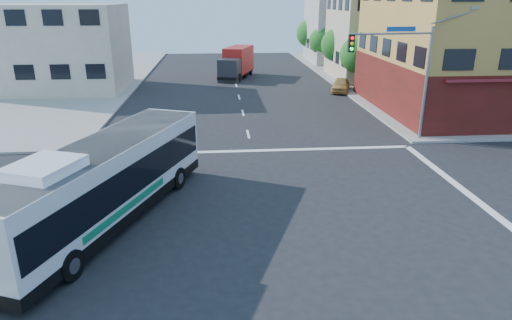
{
  "coord_description": "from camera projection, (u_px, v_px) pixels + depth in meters",
  "views": [
    {
      "loc": [
        -1.95,
        -16.08,
        8.58
      ],
      "look_at": [
        -0.34,
        2.84,
        1.8
      ],
      "focal_mm": 32.0,
      "sensor_mm": 36.0,
      "label": 1
    }
  ],
  "objects": [
    {
      "name": "box_truck",
      "position": [
        236.0,
        63.0,
        51.07
      ],
      "size": [
        4.41,
        7.71,
        3.34
      ],
      "rotation": [
        0.0,
        0.0,
        -0.33
      ],
      "color": "#26262B",
      "rests_on": "ground"
    },
    {
      "name": "street_tree_a",
      "position": [
        360.0,
        52.0,
        44.08
      ],
      "size": [
        3.6,
        3.6,
        5.53
      ],
      "color": "#321D12",
      "rests_on": "ground"
    },
    {
      "name": "building_east_near",
      "position": [
        389.0,
        37.0,
        49.86
      ],
      "size": [
        12.06,
        10.06,
        9.0
      ],
      "color": "tan",
      "rests_on": "ground"
    },
    {
      "name": "ground",
      "position": [
        271.0,
        226.0,
        18.13
      ],
      "size": [
        120.0,
        120.0,
        0.0
      ],
      "primitive_type": "plane",
      "color": "black",
      "rests_on": "ground"
    },
    {
      "name": "street_tree_b",
      "position": [
        339.0,
        43.0,
        51.53
      ],
      "size": [
        3.8,
        3.8,
        5.79
      ],
      "color": "#321D12",
      "rests_on": "ground"
    },
    {
      "name": "parked_car",
      "position": [
        341.0,
        85.0,
        43.7
      ],
      "size": [
        2.8,
        4.25,
        1.35
      ],
      "primitive_type": "imported",
      "rotation": [
        0.0,
        0.0,
        -0.33
      ],
      "color": "#B79248",
      "rests_on": "ground"
    },
    {
      "name": "building_west",
      "position": [
        58.0,
        48.0,
        43.56
      ],
      "size": [
        12.06,
        10.06,
        8.0
      ],
      "color": "beige",
      "rests_on": "ground"
    },
    {
      "name": "street_tree_c",
      "position": [
        323.0,
        39.0,
        59.14
      ],
      "size": [
        3.4,
        3.4,
        5.29
      ],
      "color": "#321D12",
      "rests_on": "ground"
    },
    {
      "name": "transit_bus",
      "position": [
        104.0,
        181.0,
        17.93
      ],
      "size": [
        6.87,
        12.27,
        3.6
      ],
      "rotation": [
        0.0,
        0.0,
        -0.38
      ],
      "color": "black",
      "rests_on": "ground"
    },
    {
      "name": "corner_building_ne",
      "position": [
        501.0,
        35.0,
        35.09
      ],
      "size": [
        18.1,
        15.44,
        14.0
      ],
      "color": "#B78B42",
      "rests_on": "ground"
    },
    {
      "name": "building_east_far",
      "position": [
        353.0,
        25.0,
        62.83
      ],
      "size": [
        12.06,
        10.06,
        10.0
      ],
      "color": "#AAAAA5",
      "rests_on": "ground"
    },
    {
      "name": "signal_mast_ne",
      "position": [
        402.0,
        62.0,
        27.15
      ],
      "size": [
        7.91,
        1.13,
        8.07
      ],
      "color": "gray",
      "rests_on": "ground"
    },
    {
      "name": "street_tree_d",
      "position": [
        311.0,
        32.0,
        66.5
      ],
      "size": [
        4.0,
        4.0,
        6.03
      ],
      "color": "#321D12",
      "rests_on": "ground"
    }
  ]
}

